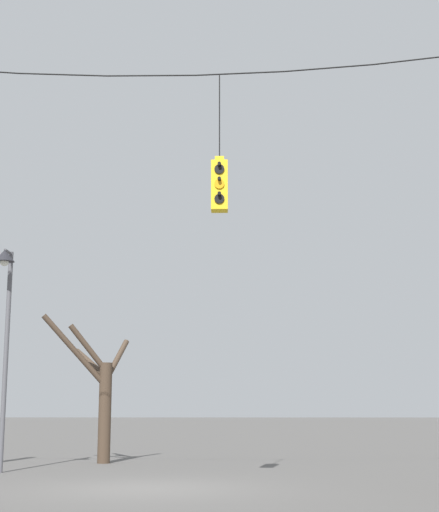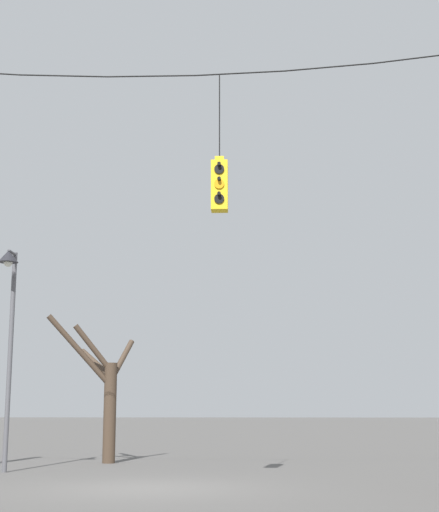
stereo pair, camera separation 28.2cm
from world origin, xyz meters
The scene contains 5 objects.
ground_plane centered at (0.00, 0.00, 0.00)m, with size 200.00×200.00×0.00m, color #565451.
span_wire centered at (0.00, -0.39, 8.59)m, with size 13.12×0.03×0.46m.
traffic_light_near_left_pole centered at (1.45, -0.40, 6.05)m, with size 0.34×0.46×2.96m.
street_lamp centered at (-3.96, 3.40, 4.09)m, with size 0.50×0.87×5.47m.
bare_tree centered at (-2.13, 6.93, 2.00)m, with size 2.35×2.08×4.18m.
Camera 1 is at (1.70, -15.88, 1.58)m, focal length 55.00 mm.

